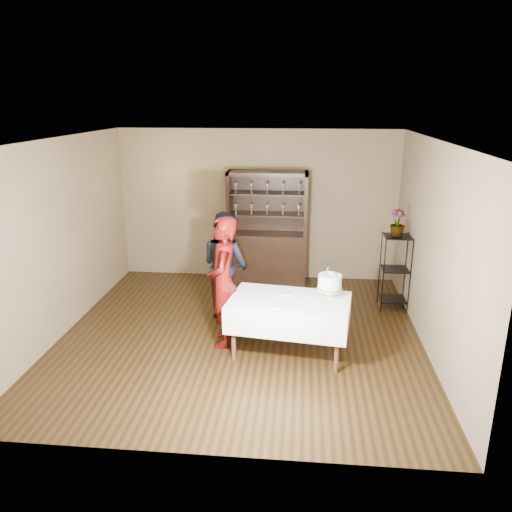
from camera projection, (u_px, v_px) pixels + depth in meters
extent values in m
plane|color=black|center=(241.00, 335.00, 7.05)|extent=(5.00, 5.00, 0.00)
plane|color=silver|center=(239.00, 140.00, 6.23)|extent=(5.00, 5.00, 0.00)
cube|color=brown|center=(257.00, 205.00, 9.01)|extent=(5.00, 0.02, 2.70)
cube|color=brown|center=(60.00, 239.00, 6.87)|extent=(0.02, 5.00, 2.70)
cube|color=brown|center=(432.00, 249.00, 6.41)|extent=(0.02, 5.00, 2.70)
cube|color=black|center=(267.00, 257.00, 9.02)|extent=(1.40, 0.48, 0.90)
cube|color=black|center=(268.00, 200.00, 8.93)|extent=(1.40, 0.03, 1.10)
cube|color=black|center=(268.00, 173.00, 8.56)|extent=(1.40, 0.48, 0.06)
cube|color=black|center=(267.00, 214.00, 8.78)|extent=(1.28, 0.42, 0.02)
cube|color=black|center=(267.00, 193.00, 8.67)|extent=(1.28, 0.42, 0.02)
cylinder|color=black|center=(383.00, 276.00, 7.63)|extent=(0.02, 0.02, 1.20)
cylinder|color=black|center=(410.00, 277.00, 7.59)|extent=(0.02, 0.02, 1.20)
cylinder|color=black|center=(380.00, 268.00, 8.00)|extent=(0.02, 0.02, 1.20)
cylinder|color=black|center=(405.00, 268.00, 7.97)|extent=(0.02, 0.02, 1.20)
cube|color=black|center=(392.00, 299.00, 7.93)|extent=(0.40, 0.40, 0.02)
cube|color=black|center=(395.00, 269.00, 7.78)|extent=(0.40, 0.40, 0.01)
cube|color=black|center=(398.00, 236.00, 7.62)|extent=(0.40, 0.40, 0.02)
cube|color=white|center=(289.00, 312.00, 6.38)|extent=(1.62, 1.13, 0.35)
cylinder|color=#49301B|center=(233.00, 335.00, 6.26)|extent=(0.06, 0.06, 0.72)
cylinder|color=#49301B|center=(337.00, 346.00, 5.98)|extent=(0.06, 0.06, 0.72)
cylinder|color=#49301B|center=(247.00, 312.00, 6.92)|extent=(0.06, 0.06, 0.72)
cylinder|color=#49301B|center=(341.00, 321.00, 6.64)|extent=(0.06, 0.06, 0.72)
imported|color=#3D0605|center=(223.00, 282.00, 6.58)|extent=(0.47, 0.67, 1.76)
imported|color=black|center=(226.00, 265.00, 7.43)|extent=(1.01, 0.98, 1.64)
cylinder|color=silver|center=(329.00, 296.00, 6.43)|extent=(0.19, 0.19, 0.01)
cylinder|color=silver|center=(329.00, 293.00, 6.42)|extent=(0.05, 0.05, 0.09)
cylinder|color=silver|center=(330.00, 289.00, 6.40)|extent=(0.34, 0.34, 0.01)
cylinder|color=#506D34|center=(330.00, 288.00, 6.40)|extent=(0.33, 0.33, 0.02)
cylinder|color=white|center=(330.00, 282.00, 6.37)|extent=(0.36, 0.36, 0.19)
sphere|color=#5267B0|center=(332.00, 274.00, 6.34)|extent=(0.02, 0.02, 0.02)
cube|color=silver|center=(328.00, 270.00, 6.31)|extent=(0.02, 0.02, 0.13)
cube|color=black|center=(328.00, 264.00, 6.29)|extent=(0.03, 0.02, 0.05)
cylinder|color=silver|center=(279.00, 306.00, 6.12)|extent=(0.20, 0.20, 0.01)
cylinder|color=silver|center=(285.00, 293.00, 6.54)|extent=(0.27, 0.27, 0.01)
imported|color=#506D34|center=(398.00, 223.00, 7.56)|extent=(0.28, 0.28, 0.41)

